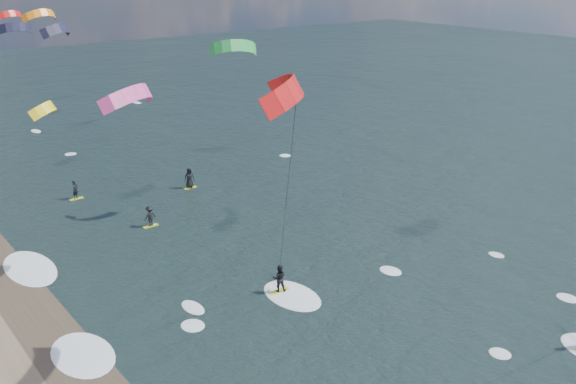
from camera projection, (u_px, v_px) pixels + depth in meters
kitesurfer_near_b at (294, 166)px, 29.43m from camera, size 6.89×9.17×14.31m
far_kitesurfers at (156, 195)px, 49.79m from camera, size 9.59×9.37×1.77m
bg_kite_field at (33, 30)px, 63.30m from camera, size 13.22×73.92×7.97m
shoreline_surf at (95, 353)px, 31.37m from camera, size 2.40×79.40×0.11m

